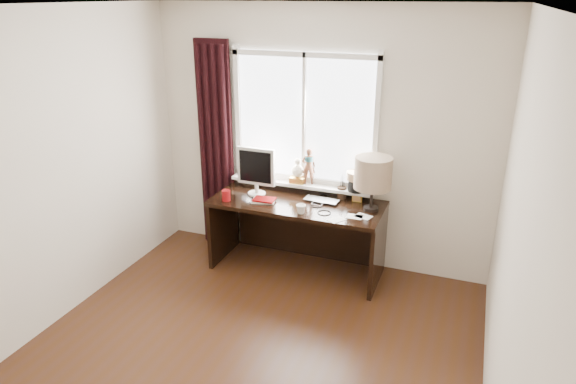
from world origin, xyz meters
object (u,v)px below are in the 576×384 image
at_px(red_cup, 226,195).
at_px(monitor, 256,168).
at_px(mug, 301,209).
at_px(laptop, 322,200).
at_px(table_lamp, 373,174).
at_px(desk, 300,221).

height_order(red_cup, monitor, monitor).
bearing_deg(monitor, mug, -27.04).
height_order(laptop, monitor, monitor).
bearing_deg(monitor, laptop, 3.48).
bearing_deg(table_lamp, desk, 177.62).
bearing_deg(mug, monitor, 152.96).
height_order(mug, table_lamp, table_lamp).
bearing_deg(mug, laptop, 74.01).
xyz_separation_m(laptop, table_lamp, (0.49, -0.03, 0.35)).
bearing_deg(laptop, monitor, -172.80).
distance_m(mug, red_cup, 0.80).
bearing_deg(desk, table_lamp, -2.38).
bearing_deg(laptop, table_lamp, 0.79).
bearing_deg(mug, desk, 110.53).
xyz_separation_m(red_cup, table_lamp, (1.39, 0.28, 0.31)).
xyz_separation_m(monitor, table_lamp, (1.18, 0.02, 0.09)).
xyz_separation_m(laptop, mug, (-0.10, -0.34, 0.03)).
xyz_separation_m(laptop, monitor, (-0.68, -0.04, 0.26)).
distance_m(mug, desk, 0.47).
xyz_separation_m(laptop, desk, (-0.23, 0.00, -0.26)).
xyz_separation_m(red_cup, desk, (0.67, 0.31, -0.30)).
relative_size(red_cup, monitor, 0.22).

